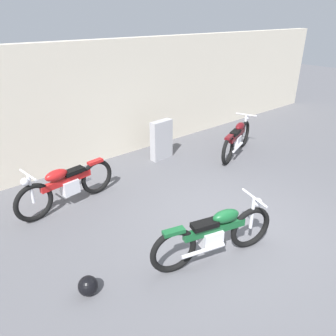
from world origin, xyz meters
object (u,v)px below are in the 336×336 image
(stone_marker, at_px, (161,140))
(motorcycle_green, at_px, (215,234))
(helmet, at_px, (88,286))
(motorcycle_red, at_px, (66,185))
(motorcycle_maroon, at_px, (237,138))

(stone_marker, distance_m, motorcycle_green, 3.95)
(helmet, distance_m, motorcycle_red, 2.44)
(motorcycle_maroon, bearing_deg, helmet, 177.74)
(stone_marker, distance_m, helmet, 4.68)
(motorcycle_maroon, bearing_deg, stone_marker, 126.68)
(stone_marker, height_order, helmet, stone_marker)
(stone_marker, xyz_separation_m, motorcycle_maroon, (1.73, -1.08, -0.05))
(motorcycle_red, bearing_deg, stone_marker, -175.22)
(helmet, xyz_separation_m, motorcycle_green, (1.86, -0.60, 0.32))
(helmet, relative_size, motorcycle_green, 0.13)
(motorcycle_maroon, distance_m, motorcycle_green, 4.28)
(helmet, height_order, motorcycle_red, motorcycle_red)
(stone_marker, relative_size, motorcycle_maroon, 0.51)
(stone_marker, bearing_deg, helmet, -141.14)
(motorcycle_red, distance_m, motorcycle_green, 3.11)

